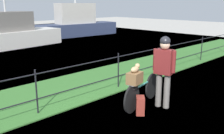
{
  "coord_description": "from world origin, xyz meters",
  "views": [
    {
      "loc": [
        -3.78,
        -2.75,
        2.39
      ],
      "look_at": [
        0.39,
        1.43,
        0.9
      ],
      "focal_mm": 40.51,
      "sensor_mm": 36.0,
      "label": 1
    }
  ],
  "objects_px": {
    "cyclist_person": "(164,66)",
    "moored_boat_near": "(76,24)",
    "bicycle_main": "(142,91)",
    "terrier_dog": "(135,69)",
    "wooden_crate": "(135,78)",
    "moored_boat_mid": "(7,35)",
    "backpack_on_paving": "(140,105)"
  },
  "relations": [
    {
      "from": "bicycle_main",
      "to": "moored_boat_near",
      "type": "bearing_deg",
      "value": 59.43
    },
    {
      "from": "moored_boat_mid",
      "to": "cyclist_person",
      "type": "bearing_deg",
      "value": -95.07
    },
    {
      "from": "cyclist_person",
      "to": "bicycle_main",
      "type": "bearing_deg",
      "value": 122.86
    },
    {
      "from": "cyclist_person",
      "to": "moored_boat_near",
      "type": "bearing_deg",
      "value": 61.18
    },
    {
      "from": "cyclist_person",
      "to": "moored_boat_near",
      "type": "relative_size",
      "value": 0.25
    },
    {
      "from": "wooden_crate",
      "to": "moored_boat_mid",
      "type": "bearing_deg",
      "value": 81.29
    },
    {
      "from": "wooden_crate",
      "to": "bicycle_main",
      "type": "bearing_deg",
      "value": 12.19
    },
    {
      "from": "moored_boat_near",
      "to": "moored_boat_mid",
      "type": "bearing_deg",
      "value": -165.54
    },
    {
      "from": "bicycle_main",
      "to": "wooden_crate",
      "type": "relative_size",
      "value": 4.68
    },
    {
      "from": "bicycle_main",
      "to": "cyclist_person",
      "type": "distance_m",
      "value": 0.81
    },
    {
      "from": "bicycle_main",
      "to": "cyclist_person",
      "type": "relative_size",
      "value": 1.01
    },
    {
      "from": "bicycle_main",
      "to": "wooden_crate",
      "type": "bearing_deg",
      "value": -167.81
    },
    {
      "from": "bicycle_main",
      "to": "moored_boat_mid",
      "type": "height_order",
      "value": "moored_boat_mid"
    },
    {
      "from": "moored_boat_near",
      "to": "terrier_dog",
      "type": "bearing_deg",
      "value": -121.68
    },
    {
      "from": "wooden_crate",
      "to": "terrier_dog",
      "type": "distance_m",
      "value": 0.21
    },
    {
      "from": "cyclist_person",
      "to": "backpack_on_paving",
      "type": "distance_m",
      "value": 1.06
    },
    {
      "from": "wooden_crate",
      "to": "backpack_on_paving",
      "type": "height_order",
      "value": "wooden_crate"
    },
    {
      "from": "bicycle_main",
      "to": "backpack_on_paving",
      "type": "bearing_deg",
      "value": -145.61
    },
    {
      "from": "terrier_dog",
      "to": "moored_boat_near",
      "type": "height_order",
      "value": "moored_boat_near"
    },
    {
      "from": "terrier_dog",
      "to": "backpack_on_paving",
      "type": "height_order",
      "value": "terrier_dog"
    },
    {
      "from": "moored_boat_near",
      "to": "backpack_on_paving",
      "type": "bearing_deg",
      "value": -121.43
    },
    {
      "from": "terrier_dog",
      "to": "moored_boat_mid",
      "type": "height_order",
      "value": "moored_boat_mid"
    },
    {
      "from": "wooden_crate",
      "to": "backpack_on_paving",
      "type": "bearing_deg",
      "value": -98.66
    },
    {
      "from": "bicycle_main",
      "to": "moored_boat_mid",
      "type": "bearing_deg",
      "value": 83.32
    },
    {
      "from": "cyclist_person",
      "to": "backpack_on_paving",
      "type": "height_order",
      "value": "cyclist_person"
    },
    {
      "from": "cyclist_person",
      "to": "backpack_on_paving",
      "type": "relative_size",
      "value": 4.21
    },
    {
      "from": "cyclist_person",
      "to": "moored_boat_near",
      "type": "height_order",
      "value": "moored_boat_near"
    },
    {
      "from": "bicycle_main",
      "to": "wooden_crate",
      "type": "height_order",
      "value": "wooden_crate"
    },
    {
      "from": "moored_boat_near",
      "to": "moored_boat_mid",
      "type": "relative_size",
      "value": 1.09
    },
    {
      "from": "wooden_crate",
      "to": "cyclist_person",
      "type": "height_order",
      "value": "cyclist_person"
    },
    {
      "from": "wooden_crate",
      "to": "cyclist_person",
      "type": "bearing_deg",
      "value": -26.23
    },
    {
      "from": "bicycle_main",
      "to": "wooden_crate",
      "type": "distance_m",
      "value": 0.59
    }
  ]
}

